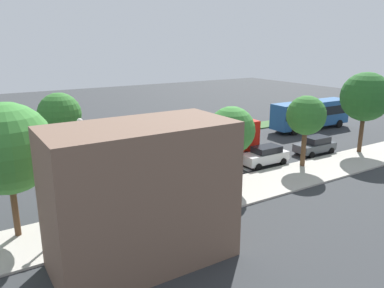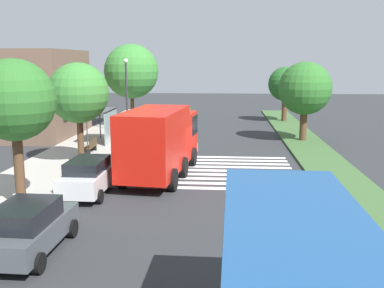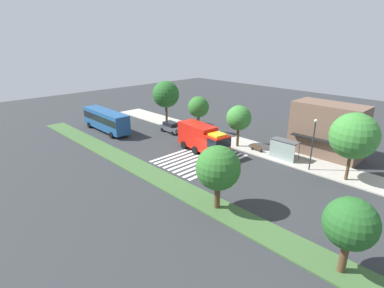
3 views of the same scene
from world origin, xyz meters
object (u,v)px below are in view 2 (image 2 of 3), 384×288
(bench_near_shelter, at_px, (91,146))
(street_lamp, at_px, (127,90))
(sidewalk_tree_west, at_px, (14,101))
(sidewalk_tree_far_east, at_px, (131,71))
(fire_truck, at_px, (162,138))
(parked_car_west, at_px, (28,228))
(bus_stop_shelter, at_px, (106,119))
(median_tree_far_west, at_px, (305,89))
(sidewalk_tree_center, at_px, (78,93))
(median_tree_west, at_px, (285,84))
(parked_car_mid, at_px, (89,176))

(bench_near_shelter, bearing_deg, street_lamp, -5.30)
(sidewalk_tree_west, xyz_separation_m, sidewalk_tree_far_east, (23.09, 0.00, 0.62))
(fire_truck, distance_m, parked_car_west, 10.77)
(fire_truck, xyz_separation_m, bus_stop_shelter, (8.98, 5.44, -0.17))
(fire_truck, relative_size, bench_near_shelter, 5.43)
(fire_truck, height_order, street_lamp, street_lamp)
(sidewalk_tree_west, bearing_deg, parked_car_west, -152.35)
(bus_stop_shelter, relative_size, bench_near_shelter, 2.19)
(median_tree_far_west, bearing_deg, fire_truck, 138.99)
(bench_near_shelter, xyz_separation_m, street_lamp, (7.96, -0.74, 3.21))
(bench_near_shelter, height_order, street_lamp, street_lamp)
(sidewalk_tree_center, xyz_separation_m, sidewalk_tree_far_east, (15.08, 0.00, 0.89))
(median_tree_west, bearing_deg, median_tree_far_west, -180.00)
(fire_truck, xyz_separation_m, median_tree_west, (22.01, -9.46, 1.78))
(parked_car_mid, relative_size, bench_near_shelter, 2.77)
(sidewalk_tree_west, bearing_deg, bench_near_shelter, 1.75)
(bus_stop_shelter, bearing_deg, median_tree_west, -48.83)
(bus_stop_shelter, height_order, sidewalk_tree_far_east, sidewalk_tree_far_east)
(fire_truck, height_order, parked_car_mid, fire_truck)
(street_lamp, height_order, sidewalk_tree_west, street_lamp)
(fire_truck, relative_size, street_lamp, 1.40)
(parked_car_west, height_order, median_tree_west, median_tree_west)
(street_lamp, bearing_deg, parked_car_mid, -173.82)
(parked_car_west, height_order, bench_near_shelter, parked_car_west)
(sidewalk_tree_far_east, bearing_deg, bench_near_shelter, 178.39)
(fire_truck, height_order, bench_near_shelter, fire_truck)
(bench_near_shelter, bearing_deg, sidewalk_tree_west, -178.25)
(median_tree_west, bearing_deg, parked_car_mid, 154.27)
(parked_car_mid, xyz_separation_m, street_lamp, (16.63, 1.80, 2.92))
(sidewalk_tree_west, relative_size, median_tree_far_west, 1.03)
(parked_car_mid, height_order, median_tree_west, median_tree_west)
(parked_car_west, bearing_deg, median_tree_west, -19.69)
(parked_car_west, relative_size, street_lamp, 0.68)
(sidewalk_tree_center, bearing_deg, bench_near_shelter, 6.30)
(parked_car_west, distance_m, median_tree_west, 34.73)
(parked_car_west, bearing_deg, sidewalk_tree_west, 28.94)
(street_lamp, bearing_deg, parked_car_west, -175.57)
(street_lamp, relative_size, median_tree_west, 1.14)
(street_lamp, height_order, median_tree_far_west, street_lamp)
(parked_car_mid, xyz_separation_m, sidewalk_tree_far_east, (20.69, 2.20, 4.32))
(fire_truck, distance_m, sidewalk_tree_west, 8.36)
(bus_stop_shelter, xyz_separation_m, median_tree_west, (13.03, -14.90, 1.95))
(bus_stop_shelter, height_order, median_tree_far_west, median_tree_far_west)
(fire_truck, distance_m, sidewalk_tree_far_east, 18.03)
(parked_car_west, height_order, bus_stop_shelter, bus_stop_shelter)
(parked_car_mid, relative_size, sidewalk_tree_west, 0.72)
(fire_truck, distance_m, sidewalk_tree_center, 5.92)
(median_tree_west, bearing_deg, fire_truck, 156.75)
(parked_car_west, bearing_deg, parked_car_mid, 1.29)
(sidewalk_tree_west, relative_size, sidewalk_tree_center, 1.03)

